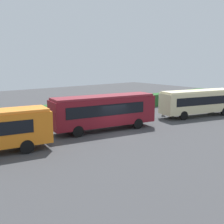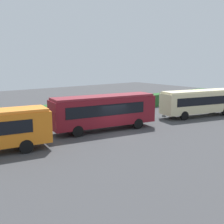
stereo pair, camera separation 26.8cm
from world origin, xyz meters
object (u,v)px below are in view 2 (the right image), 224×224
object	(u,v)px
bus_cream	(200,101)
person_right	(200,105)
person_center	(164,107)
bus_maroon	(104,110)

from	to	relation	value
bus_cream	person_right	size ratio (longest dim) A/B	5.86
person_center	bus_cream	bearing A→B (deg)	-91.75
person_right	bus_maroon	bearing A→B (deg)	-96.55
bus_cream	person_center	distance (m)	4.15
bus_cream	person_center	xyz separation A→B (m)	(-2.70, 3.06, -0.75)
bus_maroon	bus_cream	size ratio (longest dim) A/B	1.04
bus_maroon	person_right	bearing A→B (deg)	10.01
bus_cream	person_center	size ratio (longest dim) A/B	5.22
bus_maroon	person_right	distance (m)	15.32
bus_maroon	person_right	size ratio (longest dim) A/B	6.08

